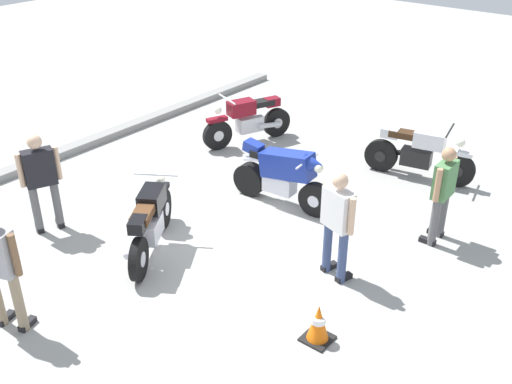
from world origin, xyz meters
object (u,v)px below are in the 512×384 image
at_px(person_in_green_shirt, 443,190).
at_px(motorcycle_silver_cruiser, 419,153).
at_px(person_in_black_shirt, 41,177).
at_px(traffic_cone, 318,323).
at_px(motorcycle_black_cruiser, 150,221).
at_px(motorcycle_blue_sportbike, 283,174).
at_px(motorcycle_maroon_cruiser, 248,120).
at_px(person_in_white_shirt, 337,220).

bearing_deg(person_in_green_shirt, motorcycle_silver_cruiser, -57.69).
bearing_deg(person_in_black_shirt, traffic_cone, -151.35).
distance_m(motorcycle_black_cruiser, motorcycle_silver_cruiser, 5.30).
relative_size(motorcycle_blue_sportbike, motorcycle_maroon_cruiser, 0.98).
bearing_deg(traffic_cone, person_in_black_shirt, 96.61).
bearing_deg(person_in_white_shirt, motorcycle_silver_cruiser, 24.59).
height_order(motorcycle_blue_sportbike, traffic_cone, motorcycle_blue_sportbike).
height_order(person_in_green_shirt, traffic_cone, person_in_green_shirt).
xyz_separation_m(motorcycle_silver_cruiser, person_in_white_shirt, (-3.68, -0.47, 0.43)).
height_order(motorcycle_black_cruiser, person_in_white_shirt, person_in_white_shirt).
relative_size(motorcycle_black_cruiser, person_in_black_shirt, 1.09).
bearing_deg(motorcycle_silver_cruiser, motorcycle_blue_sportbike, -131.09).
bearing_deg(person_in_green_shirt, motorcycle_blue_sportbike, 12.09).
bearing_deg(motorcycle_silver_cruiser, motorcycle_black_cruiser, -124.82).
xyz_separation_m(motorcycle_maroon_cruiser, person_in_white_shirt, (-2.97, -4.05, 0.43)).
height_order(person_in_white_shirt, traffic_cone, person_in_white_shirt).
height_order(person_in_black_shirt, traffic_cone, person_in_black_shirt).
bearing_deg(motorcycle_maroon_cruiser, motorcycle_silver_cruiser, 122.73).
height_order(motorcycle_maroon_cruiser, person_in_white_shirt, person_in_white_shirt).
height_order(motorcycle_blue_sportbike, motorcycle_black_cruiser, motorcycle_blue_sportbike).
height_order(motorcycle_maroon_cruiser, person_in_green_shirt, person_in_green_shirt).
bearing_deg(person_in_green_shirt, traffic_cone, 85.71).
distance_m(motorcycle_silver_cruiser, person_in_green_shirt, 2.25).
relative_size(motorcycle_blue_sportbike, person_in_white_shirt, 1.18).
relative_size(person_in_white_shirt, person_in_black_shirt, 0.99).
xyz_separation_m(motorcycle_maroon_cruiser, person_in_black_shirt, (-4.80, 0.26, 0.44)).
height_order(motorcycle_blue_sportbike, person_in_white_shirt, person_in_white_shirt).
bearing_deg(motorcycle_black_cruiser, motorcycle_silver_cruiser, -55.79).
distance_m(motorcycle_black_cruiser, person_in_black_shirt, 1.93).
xyz_separation_m(motorcycle_black_cruiser, person_in_white_shirt, (1.20, -2.54, 0.43)).
distance_m(motorcycle_blue_sportbike, person_in_green_shirt, 2.68).
relative_size(motorcycle_black_cruiser, motorcycle_maroon_cruiser, 0.92).
distance_m(motorcycle_black_cruiser, person_in_green_shirt, 4.49).
xyz_separation_m(person_in_black_shirt, traffic_cone, (0.56, -4.88, -0.70)).
bearing_deg(motorcycle_silver_cruiser, motorcycle_maroon_cruiser, 179.49).
bearing_deg(person_in_black_shirt, motorcycle_blue_sportbike, -106.78).
distance_m(motorcycle_black_cruiser, person_in_white_shirt, 2.84).
bearing_deg(traffic_cone, person_in_green_shirt, -3.34).
xyz_separation_m(motorcycle_silver_cruiser, person_in_green_shirt, (-1.86, -1.22, 0.39)).
bearing_deg(motorcycle_black_cruiser, traffic_cone, -124.12).
bearing_deg(motorcycle_maroon_cruiser, person_in_white_shirt, 75.20).
bearing_deg(traffic_cone, motorcycle_silver_cruiser, 11.81).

